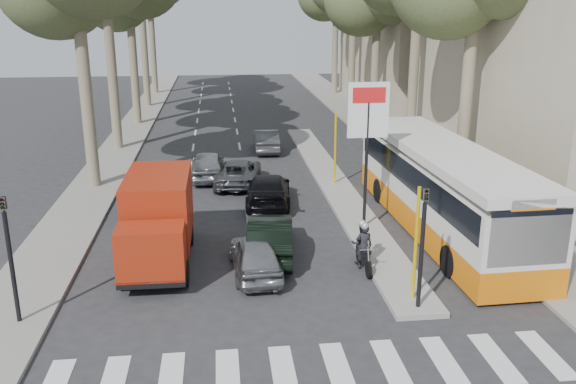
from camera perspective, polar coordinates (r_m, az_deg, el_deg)
name	(u,v)px	position (r m, az deg, el deg)	size (l,w,h in m)	color
ground	(296,293)	(18.39, 0.73, -9.45)	(120.00, 120.00, 0.00)	#28282B
sidewalk_right	(372,126)	(43.45, 7.87, 6.11)	(3.20, 70.00, 0.12)	gray
median_left	(137,123)	(45.44, -13.98, 6.24)	(2.40, 64.00, 0.12)	gray
traffic_island	(334,184)	(29.00, 4.36, 0.74)	(1.50, 26.00, 0.16)	gray
building_far	(431,8)	(53.31, 13.28, 16.42)	(11.00, 20.00, 16.00)	#B7A88E
billboard	(367,135)	(22.43, 7.43, 5.34)	(1.50, 12.10, 5.60)	yellow
traffic_light_island	(423,228)	(16.76, 12.54, -3.32)	(0.16, 0.41, 3.60)	black
traffic_light_left	(8,238)	(17.25, -24.75, -3.96)	(0.16, 0.41, 3.60)	black
silver_hatchback	(255,255)	(19.43, -3.08, -5.94)	(1.47, 3.65, 1.24)	#96999D
dark_hatchback	(270,237)	(20.70, -1.66, -4.20)	(1.48, 4.25, 1.40)	black
queue_car_a	(238,172)	(29.11, -4.68, 1.87)	(2.01, 4.36, 1.21)	#4C4E54
queue_car_b	(268,190)	(26.05, -1.86, 0.21)	(1.85, 4.54, 1.32)	black
queue_car_c	(208,165)	(30.27, -7.53, 2.54)	(1.63, 4.04, 1.38)	#929499
queue_car_d	(266,140)	(35.75, -2.05, 4.85)	(1.36, 3.91, 1.29)	#4A4C52
queue_car_e	(148,191)	(26.60, -12.95, 0.09)	(1.79, 4.40, 1.28)	black
red_truck	(158,219)	(20.42, -12.07, -2.46)	(2.08, 5.38, 2.87)	black
city_bus	(442,186)	(23.46, 14.23, 0.50)	(3.11, 12.55, 3.28)	orange
motorcycle	(363,246)	(19.99, 7.00, -5.02)	(0.68, 1.91, 1.62)	black
pedestrian_near	(496,175)	(28.44, 18.89, 1.53)	(1.07, 0.52, 1.83)	#3F314A
pedestrian_far	(488,182)	(26.97, 18.18, 0.90)	(1.26, 0.56, 1.94)	#6A5C4F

